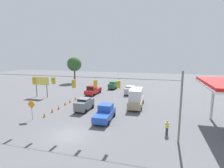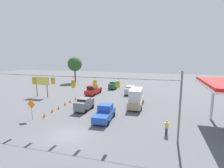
{
  "view_description": "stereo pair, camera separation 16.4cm",
  "coord_description": "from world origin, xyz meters",
  "px_view_note": "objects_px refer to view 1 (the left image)",
  "views": [
    {
      "loc": [
        -9.5,
        16.51,
        8.98
      ],
      "look_at": [
        -1.4,
        -13.15,
        3.76
      ],
      "focal_mm": 28.0,
      "sensor_mm": 36.0,
      "label": 1
    },
    {
      "loc": [
        -9.66,
        16.47,
        8.98
      ],
      "look_at": [
        -1.4,
        -13.15,
        3.76
      ],
      "focal_mm": 28.0,
      "sensor_mm": 36.0,
      "label": 2
    }
  ],
  "objects_px": {
    "tree_horizon_left": "(74,64)",
    "pickup_truck_red_withflow_far": "(93,90)",
    "traffic_cone_nearest": "(44,115)",
    "traffic_cone_second": "(52,110)",
    "sedan_green_withflow_deep": "(113,85)",
    "traffic_cone_fourth": "(65,103)",
    "pickup_truck_blue_crossing_near": "(105,113)",
    "sedan_silver_oncoming_deep": "(130,90)",
    "roadside_billboard": "(41,82)",
    "pedestrian": "(167,127)",
    "overhead_signal_span": "(74,92)",
    "work_zone_sign": "(32,106)",
    "sedan_grey_withflow_mid": "(84,104)",
    "traffic_cone_farthest": "(75,98)",
    "traffic_cone_fifth": "(70,101)",
    "box_truck_tan_oncoming_far": "(136,98)",
    "traffic_cone_third": "(59,107)"
  },
  "relations": [
    {
      "from": "tree_horizon_left",
      "to": "pickup_truck_red_withflow_far",
      "type": "bearing_deg",
      "value": 129.32
    },
    {
      "from": "traffic_cone_nearest",
      "to": "traffic_cone_second",
      "type": "height_order",
      "value": "same"
    },
    {
      "from": "sedan_green_withflow_deep",
      "to": "traffic_cone_fourth",
      "type": "distance_m",
      "value": 17.73
    },
    {
      "from": "pickup_truck_blue_crossing_near",
      "to": "tree_horizon_left",
      "type": "relative_size",
      "value": 0.62
    },
    {
      "from": "sedan_silver_oncoming_deep",
      "to": "roadside_billboard",
      "type": "height_order",
      "value": "roadside_billboard"
    },
    {
      "from": "pedestrian",
      "to": "tree_horizon_left",
      "type": "height_order",
      "value": "tree_horizon_left"
    },
    {
      "from": "overhead_signal_span",
      "to": "traffic_cone_nearest",
      "type": "xyz_separation_m",
      "value": [
        6.25,
        -2.67,
        -4.38
      ]
    },
    {
      "from": "pickup_truck_red_withflow_far",
      "to": "traffic_cone_fourth",
      "type": "xyz_separation_m",
      "value": [
        1.65,
        9.35,
        -0.65
      ]
    },
    {
      "from": "traffic_cone_fourth",
      "to": "sedan_green_withflow_deep",
      "type": "bearing_deg",
      "value": -104.27
    },
    {
      "from": "sedan_silver_oncoming_deep",
      "to": "work_zone_sign",
      "type": "relative_size",
      "value": 1.59
    },
    {
      "from": "sedan_grey_withflow_mid",
      "to": "traffic_cone_fourth",
      "type": "xyz_separation_m",
      "value": [
        4.52,
        -1.75,
        -0.72
      ]
    },
    {
      "from": "sedan_green_withflow_deep",
      "to": "traffic_cone_second",
      "type": "bearing_deg",
      "value": 78.56
    },
    {
      "from": "traffic_cone_farthest",
      "to": "pedestrian",
      "type": "bearing_deg",
      "value": 146.93
    },
    {
      "from": "pedestrian",
      "to": "tree_horizon_left",
      "type": "bearing_deg",
      "value": -48.75
    },
    {
      "from": "traffic_cone_fifth",
      "to": "tree_horizon_left",
      "type": "xyz_separation_m",
      "value": [
        10.36,
        -22.26,
        5.58
      ]
    },
    {
      "from": "pickup_truck_red_withflow_far",
      "to": "overhead_signal_span",
      "type": "bearing_deg",
      "value": 104.85
    },
    {
      "from": "sedan_green_withflow_deep",
      "to": "pickup_truck_red_withflow_far",
      "type": "bearing_deg",
      "value": 70.88
    },
    {
      "from": "roadside_billboard",
      "to": "sedan_green_withflow_deep",
      "type": "bearing_deg",
      "value": -133.9
    },
    {
      "from": "pickup_truck_blue_crossing_near",
      "to": "traffic_cone_fifth",
      "type": "height_order",
      "value": "pickup_truck_blue_crossing_near"
    },
    {
      "from": "sedan_grey_withflow_mid",
      "to": "overhead_signal_span",
      "type": "bearing_deg",
      "value": 105.4
    },
    {
      "from": "pickup_truck_blue_crossing_near",
      "to": "overhead_signal_span",
      "type": "bearing_deg",
      "value": 58.12
    },
    {
      "from": "box_truck_tan_oncoming_far",
      "to": "traffic_cone_fourth",
      "type": "distance_m",
      "value": 12.61
    },
    {
      "from": "sedan_green_withflow_deep",
      "to": "traffic_cone_fourth",
      "type": "xyz_separation_m",
      "value": [
        4.37,
        17.17,
        -0.64
      ]
    },
    {
      "from": "pickup_truck_blue_crossing_near",
      "to": "traffic_cone_second",
      "type": "xyz_separation_m",
      "value": [
        8.93,
        -0.83,
        -0.65
      ]
    },
    {
      "from": "tree_horizon_left",
      "to": "traffic_cone_fifth",
      "type": "bearing_deg",
      "value": 114.96
    },
    {
      "from": "overhead_signal_span",
      "to": "sedan_grey_withflow_mid",
      "type": "relative_size",
      "value": 5.85
    },
    {
      "from": "overhead_signal_span",
      "to": "traffic_cone_fifth",
      "type": "height_order",
      "value": "overhead_signal_span"
    },
    {
      "from": "traffic_cone_second",
      "to": "traffic_cone_nearest",
      "type": "bearing_deg",
      "value": 94.48
    },
    {
      "from": "pickup_truck_blue_crossing_near",
      "to": "pedestrian",
      "type": "relative_size",
      "value": 3.0
    },
    {
      "from": "overhead_signal_span",
      "to": "sedan_silver_oncoming_deep",
      "type": "height_order",
      "value": "overhead_signal_span"
    },
    {
      "from": "sedan_silver_oncoming_deep",
      "to": "roadside_billboard",
      "type": "relative_size",
      "value": 1.05
    },
    {
      "from": "sedan_silver_oncoming_deep",
      "to": "traffic_cone_second",
      "type": "xyz_separation_m",
      "value": [
        9.62,
        16.01,
        -0.66
      ]
    },
    {
      "from": "roadside_billboard",
      "to": "work_zone_sign",
      "type": "bearing_deg",
      "value": 121.6
    },
    {
      "from": "pickup_truck_red_withflow_far",
      "to": "traffic_cone_third",
      "type": "relative_size",
      "value": 8.31
    },
    {
      "from": "sedan_green_withflow_deep",
      "to": "pedestrian",
      "type": "distance_m",
      "value": 27.64
    },
    {
      "from": "roadside_billboard",
      "to": "pedestrian",
      "type": "bearing_deg",
      "value": 155.15
    },
    {
      "from": "sedan_silver_oncoming_deep",
      "to": "traffic_cone_fifth",
      "type": "height_order",
      "value": "sedan_silver_oncoming_deep"
    },
    {
      "from": "traffic_cone_fifth",
      "to": "roadside_billboard",
      "type": "height_order",
      "value": "roadside_billboard"
    },
    {
      "from": "box_truck_tan_oncoming_far",
      "to": "tree_horizon_left",
      "type": "distance_m",
      "value": 31.63
    },
    {
      "from": "pickup_truck_red_withflow_far",
      "to": "traffic_cone_fifth",
      "type": "xyz_separation_m",
      "value": [
        1.66,
        7.59,
        -0.65
      ]
    },
    {
      "from": "traffic_cone_fourth",
      "to": "tree_horizon_left",
      "type": "xyz_separation_m",
      "value": [
        10.36,
        -24.02,
        5.58
      ]
    },
    {
      "from": "overhead_signal_span",
      "to": "pickup_truck_blue_crossing_near",
      "type": "distance_m",
      "value": 6.04
    },
    {
      "from": "pickup_truck_red_withflow_far",
      "to": "traffic_cone_nearest",
      "type": "xyz_separation_m",
      "value": [
        1.41,
        15.58,
        -0.65
      ]
    },
    {
      "from": "overhead_signal_span",
      "to": "pickup_truck_blue_crossing_near",
      "type": "bearing_deg",
      "value": -121.88
    },
    {
      "from": "work_zone_sign",
      "to": "pickup_truck_blue_crossing_near",
      "type": "bearing_deg",
      "value": -165.3
    },
    {
      "from": "box_truck_tan_oncoming_far",
      "to": "sedan_green_withflow_deep",
      "type": "height_order",
      "value": "box_truck_tan_oncoming_far"
    },
    {
      "from": "traffic_cone_fifth",
      "to": "work_zone_sign",
      "type": "bearing_deg",
      "value": 85.08
    },
    {
      "from": "overhead_signal_span",
      "to": "traffic_cone_farthest",
      "type": "xyz_separation_m",
      "value": [
        6.37,
        -12.64,
        -4.38
      ]
    },
    {
      "from": "traffic_cone_nearest",
      "to": "roadside_billboard",
      "type": "relative_size",
      "value": 0.15
    },
    {
      "from": "roadside_billboard",
      "to": "traffic_cone_fifth",
      "type": "bearing_deg",
      "value": 162.38
    }
  ]
}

